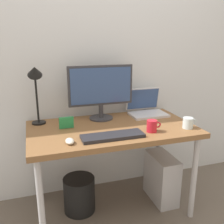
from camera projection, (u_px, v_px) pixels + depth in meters
name	position (u px, v px, depth m)	size (l,w,h in m)	color
ground_plane	(112.00, 208.00, 2.20)	(6.00, 6.00, 0.00)	#665B51
back_wall	(97.00, 50.00, 2.21)	(4.40, 0.04, 2.60)	silver
desk	(112.00, 135.00, 2.01)	(1.28, 0.71, 0.74)	brown
monitor	(101.00, 89.00, 2.12)	(0.55, 0.20, 0.45)	#333338
laptop	(146.00, 108.00, 2.31)	(0.32, 0.26, 0.23)	silver
desk_lamp	(35.00, 81.00, 1.94)	(0.11, 0.16, 0.49)	black
keyboard	(113.00, 136.00, 1.77)	(0.44, 0.14, 0.02)	#232328
mouse	(70.00, 141.00, 1.67)	(0.06, 0.09, 0.03)	silver
coffee_mug	(152.00, 126.00, 1.88)	(0.11, 0.08, 0.09)	red
glass_cup	(188.00, 123.00, 1.95)	(0.11, 0.08, 0.08)	silver
photo_frame	(66.00, 123.00, 1.94)	(0.11, 0.02, 0.09)	#268C4C
computer_tower	(161.00, 178.00, 2.27)	(0.18, 0.36, 0.42)	#B2B2B7
wastebasket	(79.00, 194.00, 2.13)	(0.26, 0.26, 0.30)	black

